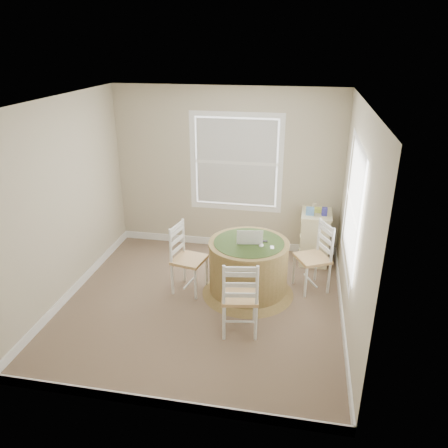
% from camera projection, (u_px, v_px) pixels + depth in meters
% --- Properties ---
extents(room, '(3.64, 3.64, 2.64)m').
position_uv_depth(room, '(216.00, 208.00, 5.37)').
color(room, '#745F4A').
rests_on(room, ground).
extents(round_table, '(1.25, 1.25, 0.77)m').
position_uv_depth(round_table, '(248.00, 266.00, 5.85)').
color(round_table, olive).
rests_on(round_table, ground).
extents(chair_left, '(0.48, 0.49, 0.95)m').
position_uv_depth(chair_left, '(189.00, 259.00, 5.90)').
color(chair_left, white).
rests_on(chair_left, ground).
extents(chair_near, '(0.48, 0.46, 0.95)m').
position_uv_depth(chair_near, '(240.00, 296.00, 5.06)').
color(chair_near, white).
rests_on(chair_near, ground).
extents(chair_right, '(0.55, 0.56, 0.95)m').
position_uv_depth(chair_right, '(312.00, 258.00, 5.94)').
color(chair_right, white).
rests_on(chair_right, ground).
extents(laptop, '(0.38, 0.34, 0.23)m').
position_uv_depth(laptop, '(249.00, 240.00, 5.71)').
color(laptop, white).
rests_on(laptop, round_table).
extents(mouse, '(0.07, 0.10, 0.03)m').
position_uv_depth(mouse, '(261.00, 245.00, 5.62)').
color(mouse, white).
rests_on(mouse, round_table).
extents(phone, '(0.06, 0.10, 0.02)m').
position_uv_depth(phone, '(272.00, 248.00, 5.57)').
color(phone, '#B7BABF').
rests_on(phone, round_table).
extents(keys, '(0.07, 0.06, 0.02)m').
position_uv_depth(keys, '(265.00, 242.00, 5.73)').
color(keys, black).
rests_on(keys, round_table).
extents(corner_chest, '(0.46, 0.61, 0.81)m').
position_uv_depth(corner_chest, '(315.00, 237.00, 6.75)').
color(corner_chest, beige).
rests_on(corner_chest, ground).
extents(tissue_box, '(0.12, 0.12, 0.10)m').
position_uv_depth(tissue_box, '(310.00, 211.00, 6.49)').
color(tissue_box, '#5D94D5').
rests_on(tissue_box, corner_chest).
extents(box_yellow, '(0.15, 0.10, 0.06)m').
position_uv_depth(box_yellow, '(319.00, 210.00, 6.59)').
color(box_yellow, '#BFC846').
rests_on(box_yellow, corner_chest).
extents(box_blue, '(0.08, 0.08, 0.12)m').
position_uv_depth(box_blue, '(325.00, 212.00, 6.45)').
color(box_blue, navy).
rests_on(box_blue, corner_chest).
extents(cup_cream, '(0.07, 0.07, 0.09)m').
position_uv_depth(cup_cream, '(315.00, 206.00, 6.70)').
color(cup_cream, beige).
rests_on(cup_cream, corner_chest).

